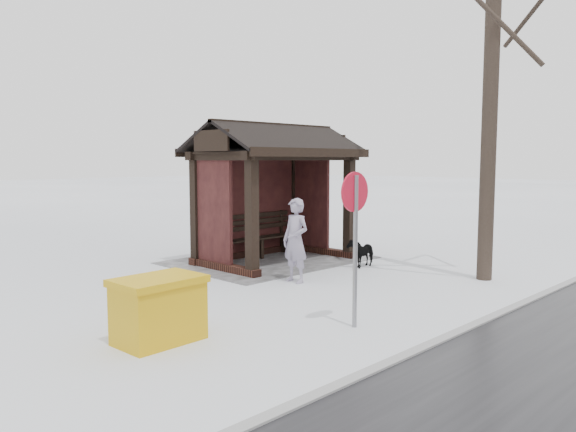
% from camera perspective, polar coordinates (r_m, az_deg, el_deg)
% --- Properties ---
extents(ground, '(120.00, 120.00, 0.00)m').
position_cam_1_polar(ground, '(12.67, -1.29, -4.65)').
color(ground, white).
rests_on(ground, ground).
extents(kerb, '(120.00, 0.15, 0.06)m').
position_cam_1_polar(kerb, '(9.60, 22.48, -8.38)').
color(kerb, gray).
rests_on(kerb, ground).
extents(trampled_patch, '(4.20, 3.20, 0.02)m').
position_cam_1_polar(trampled_patch, '(12.81, -1.91, -4.50)').
color(trampled_patch, '#929298').
rests_on(trampled_patch, ground).
extents(bus_shelter, '(3.60, 2.40, 3.09)m').
position_cam_1_polar(bus_shelter, '(12.57, -1.81, 5.19)').
color(bus_shelter, '#341913').
rests_on(bus_shelter, ground).
extents(pedestrian, '(0.38, 0.57, 1.57)m').
position_cam_1_polar(pedestrian, '(10.43, 0.77, -2.50)').
color(pedestrian, gray).
rests_on(pedestrian, ground).
extents(dog, '(0.76, 0.42, 0.61)m').
position_cam_1_polar(dog, '(12.14, 7.46, -3.67)').
color(dog, black).
rests_on(dog, ground).
extents(grit_bin, '(1.10, 0.78, 0.83)m').
position_cam_1_polar(grit_bin, '(7.28, -13.00, -9.21)').
color(grit_bin, '#C8970B').
rests_on(grit_bin, ground).
extents(road_sign, '(0.54, 0.09, 2.12)m').
position_cam_1_polar(road_sign, '(7.58, 6.79, 0.16)').
color(road_sign, gray).
rests_on(road_sign, ground).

